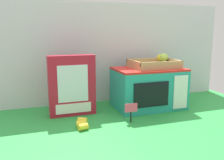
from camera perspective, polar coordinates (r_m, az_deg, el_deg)
The scene contains 7 objects.
ground_plane at distance 1.50m, azimuth 3.23°, elevation -6.97°, with size 1.70×1.70×0.00m, color green.
display_back_panel at distance 1.67m, azimuth 0.06°, elevation 6.26°, with size 1.61×0.03×0.65m, color silver.
toy_microwave at distance 1.55m, azimuth 8.38°, elevation -1.80°, with size 0.41×0.27×0.25m.
food_groups_crate at distance 1.57m, azimuth 10.07°, elevation 3.81°, with size 0.29×0.23×0.08m.
cookie_set_box at distance 1.40m, azimuth -9.20°, elevation -1.26°, with size 0.26×0.07×0.34m.
price_sign at distance 1.30m, azimuth 4.40°, elevation -6.84°, with size 0.07×0.01×0.10m.
loose_toy_banana at distance 1.26m, azimuth -6.87°, elevation -9.95°, with size 0.07×0.13×0.03m.
Camera 1 is at (-0.54, -1.32, 0.47)m, focal length 39.72 mm.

